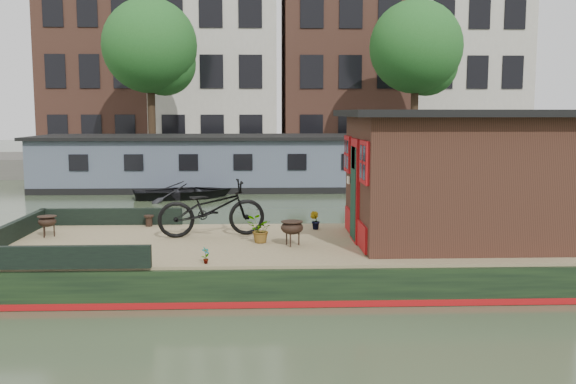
{
  "coord_description": "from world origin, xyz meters",
  "views": [
    {
      "loc": [
        -1.28,
        -11.65,
        3.03
      ],
      "look_at": [
        -0.8,
        0.5,
        1.51
      ],
      "focal_mm": 40.0,
      "sensor_mm": 36.0,
      "label": 1
    }
  ],
  "objects_px": {
    "cabin": "(450,175)",
    "bicycle": "(212,209)",
    "brazier_rear": "(47,226)",
    "brazier_front": "(292,233)",
    "dinghy": "(183,188)"
  },
  "relations": [
    {
      "from": "brazier_front",
      "to": "brazier_rear",
      "type": "relative_size",
      "value": 1.1
    },
    {
      "from": "bicycle",
      "to": "brazier_rear",
      "type": "xyz_separation_m",
      "value": [
        -3.15,
        0.06,
        -0.34
      ]
    },
    {
      "from": "bicycle",
      "to": "brazier_rear",
      "type": "height_order",
      "value": "bicycle"
    },
    {
      "from": "bicycle",
      "to": "brazier_front",
      "type": "bearing_deg",
      "value": -133.35
    },
    {
      "from": "dinghy",
      "to": "brazier_front",
      "type": "bearing_deg",
      "value": -177.93
    },
    {
      "from": "bicycle",
      "to": "brazier_front",
      "type": "relative_size",
      "value": 4.6
    },
    {
      "from": "brazier_rear",
      "to": "cabin",
      "type": "bearing_deg",
      "value": -4.74
    },
    {
      "from": "brazier_rear",
      "to": "dinghy",
      "type": "distance_m",
      "value": 10.48
    },
    {
      "from": "cabin",
      "to": "brazier_front",
      "type": "height_order",
      "value": "cabin"
    },
    {
      "from": "cabin",
      "to": "bicycle",
      "type": "bearing_deg",
      "value": 172.66
    },
    {
      "from": "cabin",
      "to": "brazier_rear",
      "type": "bearing_deg",
      "value": 175.26
    },
    {
      "from": "cabin",
      "to": "dinghy",
      "type": "height_order",
      "value": "cabin"
    },
    {
      "from": "bicycle",
      "to": "dinghy",
      "type": "relative_size",
      "value": 0.59
    },
    {
      "from": "bicycle",
      "to": "brazier_rear",
      "type": "relative_size",
      "value": 5.05
    },
    {
      "from": "cabin",
      "to": "bicycle",
      "type": "relative_size",
      "value": 1.95
    }
  ]
}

